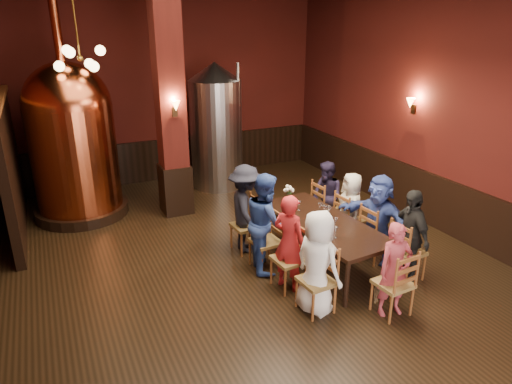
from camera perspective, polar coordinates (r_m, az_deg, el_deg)
name	(u,v)px	position (r m, az deg, el deg)	size (l,w,h in m)	color
room	(244,131)	(6.49, -1.55, 7.61)	(10.00, 10.02, 4.50)	black
wainscot_right	(436,202)	(9.28, 21.56, -1.12)	(0.08, 9.90, 1.00)	black
wainscot_back	(163,159)	(11.50, -11.52, 4.03)	(7.90, 0.08, 1.00)	black
column	(170,102)	(8.99, -10.71, 10.96)	(0.58, 0.58, 4.50)	#47120F
partition	(11,169)	(9.35, -28.32, 2.56)	(0.22, 3.50, 2.40)	black
pendant_cluster	(80,58)	(8.74, -21.14, 15.33)	(0.90, 0.90, 1.70)	#A57226
sconce_wall	(414,105)	(9.33, 19.14, 10.22)	(0.20, 0.20, 0.36)	black
sconce_column	(174,108)	(8.71, -10.16, 10.35)	(0.20, 0.20, 0.36)	black
dining_table	(323,224)	(7.30, 8.33, -4.04)	(1.17, 2.47, 0.75)	black
chair_0	(316,281)	(6.25, 7.55, -10.91)	(0.46, 0.46, 0.92)	brown
person_0	(317,263)	(6.11, 7.67, -8.76)	(0.71, 0.46, 1.46)	white
chair_1	(289,259)	(6.72, 4.12, -8.36)	(0.46, 0.46, 0.92)	brown
person_1	(289,243)	(6.59, 4.18, -6.32)	(0.53, 0.35, 1.46)	red
chair_2	(266,241)	(7.21, 1.22, -6.16)	(0.46, 0.46, 0.92)	brown
person_2	(266,222)	(7.07, 1.24, -3.78)	(0.77, 0.38, 1.58)	#2C4793
chair_3	(246,225)	(7.74, -1.31, -4.21)	(0.46, 0.46, 0.92)	brown
person_3	(245,209)	(7.61, -1.33, -2.15)	(0.98, 0.57, 1.52)	black
chair_4	(408,251)	(7.29, 18.42, -7.00)	(0.46, 0.46, 0.92)	brown
person_4	(410,235)	(7.18, 18.66, -5.14)	(0.85, 0.35, 1.44)	black
chair_5	(376,234)	(7.70, 14.80, -5.08)	(0.46, 0.46, 0.92)	brown
person_5	(378,219)	(7.58, 14.98, -3.22)	(1.36, 0.43, 1.47)	#334899
chair_6	(350,219)	(8.13, 11.61, -3.38)	(0.46, 0.46, 0.92)	brown
person_6	(350,209)	(8.05, 11.71, -2.11)	(0.64, 0.42, 1.31)	beige
chair_7	(326,207)	(8.60, 8.73, -1.82)	(0.46, 0.46, 0.92)	brown
person_7	(326,197)	(8.53, 8.80, -0.58)	(0.64, 0.32, 1.32)	#1F1932
chair_8	(393,283)	(6.41, 16.78, -10.84)	(0.46, 0.46, 0.92)	brown
person_8	(395,270)	(6.31, 16.96, -9.31)	(0.48, 0.31, 1.31)	#AB3943
copper_kettle	(73,139)	(9.52, -21.95, 6.11)	(1.87, 1.87, 4.28)	black
steel_vessel	(216,126)	(10.60, -5.00, 8.17)	(1.19, 1.19, 2.87)	#B2B2B7
rose_vase	(289,191)	(7.87, 4.19, 0.10)	(0.19, 0.19, 0.32)	white
wine_glass_0	(299,206)	(7.59, 5.39, -1.73)	(0.07, 0.07, 0.17)	white
wine_glass_1	(329,211)	(7.44, 9.12, -2.38)	(0.07, 0.07, 0.17)	white
wine_glass_2	(326,211)	(7.44, 8.70, -2.36)	(0.07, 0.07, 0.17)	white
wine_glass_3	(335,223)	(7.03, 9.90, -3.83)	(0.07, 0.07, 0.17)	white
wine_glass_4	(336,232)	(6.73, 9.93, -4.99)	(0.07, 0.07, 0.17)	white
wine_glass_5	(322,224)	(6.95, 8.31, -4.04)	(0.07, 0.07, 0.17)	white
wine_glass_6	(324,210)	(7.47, 8.46, -2.23)	(0.07, 0.07, 0.17)	white
wine_glass_7	(320,208)	(7.53, 7.97, -2.01)	(0.07, 0.07, 0.17)	white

